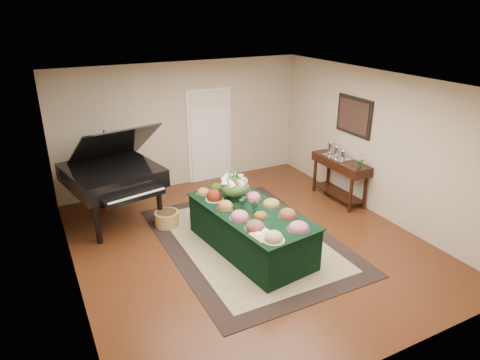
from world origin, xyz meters
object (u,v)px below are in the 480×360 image
mahogany_sideboard (340,168)px  floral_centerpiece (234,184)px  buffet_table (250,230)px  grand_piano (113,174)px

mahogany_sideboard → floral_centerpiece: bearing=-171.0°
floral_centerpiece → mahogany_sideboard: (2.61, 0.41, -0.32)m
buffet_table → grand_piano: bearing=129.6°
buffet_table → mahogany_sideboard: 2.74m
floral_centerpiece → mahogany_sideboard: size_ratio=0.35×
floral_centerpiece → mahogany_sideboard: bearing=9.0°
grand_piano → floral_centerpiece: bearing=-43.6°
buffet_table → mahogany_sideboard: mahogany_sideboard is taller
buffet_table → floral_centerpiece: bearing=95.8°
floral_centerpiece → grand_piano: bearing=136.4°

